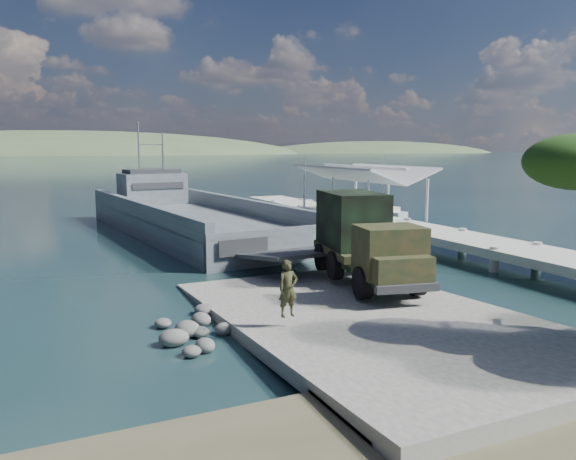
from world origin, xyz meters
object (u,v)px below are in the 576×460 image
object	(u,v)px
soldier	(288,299)
sailboat_near	(384,213)
military_truck	(363,238)
sailboat_far	(305,206)
pier	(369,213)
landing_craft	(189,224)

from	to	relation	value
soldier	sailboat_near	xyz separation A→B (m)	(23.39, 28.14, -1.17)
military_truck	sailboat_far	world-z (taller)	sailboat_far
pier	military_truck	xyz separation A→B (m)	(-10.26, -15.21, 0.90)
pier	landing_craft	bearing A→B (deg)	157.64
military_truck	sailboat_far	bearing A→B (deg)	78.91
pier	soldier	bearing A→B (deg)	-129.26
landing_craft	sailboat_near	xyz separation A→B (m)	(20.06, 2.75, -0.47)
military_truck	pier	bearing A→B (deg)	67.27
landing_craft	soldier	size ratio (longest dim) A/B	16.76
sailboat_near	sailboat_far	distance (m)	10.42
pier	sailboat_far	distance (m)	18.21
pier	landing_craft	distance (m)	14.12
military_truck	soldier	xyz separation A→B (m)	(-6.11, -4.82, -1.01)
military_truck	sailboat_near	xyz separation A→B (m)	(17.28, 23.32, -2.18)
pier	soldier	world-z (taller)	pier
soldier	sailboat_far	distance (m)	42.73
pier	landing_craft	size ratio (longest dim) A/B	1.33
pier	soldier	distance (m)	25.87
sailboat_near	sailboat_far	bearing A→B (deg)	96.09
pier	sailboat_far	bearing A→B (deg)	79.40
landing_craft	military_truck	xyz separation A→B (m)	(2.77, -20.57, 1.71)
sailboat_near	sailboat_far	world-z (taller)	sailboat_far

